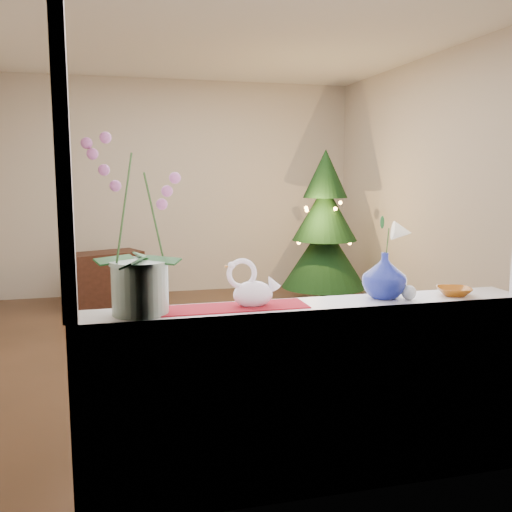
{
  "coord_description": "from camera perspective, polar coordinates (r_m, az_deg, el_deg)",
  "views": [
    {
      "loc": [
        -0.92,
        -4.87,
        1.53
      ],
      "look_at": [
        -0.01,
        -1.4,
        1.01
      ],
      "focal_mm": 40.0,
      "sensor_mm": 36.0,
      "label": 1
    }
  ],
  "objects": [
    {
      "name": "window_frame",
      "position": [
        2.57,
        6.44,
        11.96
      ],
      "size": [
        2.22,
        0.06,
        1.6
      ],
      "primitive_type": null,
      "color": "white",
      "rests_on": "windowsill"
    },
    {
      "name": "wall_back",
      "position": [
        7.43,
        -7.56,
        6.78
      ],
      "size": [
        4.5,
        0.1,
        2.7
      ],
      "primitive_type": "cube",
      "color": "beige",
      "rests_on": "ground"
    },
    {
      "name": "orchid_pot",
      "position": [
        2.51,
        -11.7,
        3.05
      ],
      "size": [
        0.3,
        0.3,
        0.78
      ],
      "primitive_type": null,
      "rotation": [
        0.0,
        0.0,
        -0.14
      ],
      "color": "white",
      "rests_on": "windowsill"
    },
    {
      "name": "window_apron",
      "position": [
        2.8,
        5.94,
        -14.75
      ],
      "size": [
        2.2,
        0.08,
        0.88
      ],
      "primitive_type": "cube",
      "color": "white",
      "rests_on": "ground"
    },
    {
      "name": "lily",
      "position": [
        2.85,
        12.87,
        2.95
      ],
      "size": [
        0.14,
        0.08,
        0.2
      ],
      "primitive_type": null,
      "color": "white",
      "rests_on": "blue_vase"
    },
    {
      "name": "ground",
      "position": [
        5.19,
        -3.81,
        -8.94
      ],
      "size": [
        5.0,
        5.0,
        0.0
      ],
      "primitive_type": "plane",
      "color": "#392617",
      "rests_on": "ground"
    },
    {
      "name": "side_table",
      "position": [
        6.84,
        -14.94,
        -2.26
      ],
      "size": [
        0.94,
        0.72,
        0.63
      ],
      "primitive_type": "cube",
      "rotation": [
        0.0,
        0.0,
        0.4
      ],
      "color": "black",
      "rests_on": "ground"
    },
    {
      "name": "xmas_tree",
      "position": [
        6.68,
        6.87,
        2.8
      ],
      "size": [
        1.18,
        1.18,
        1.81
      ],
      "primitive_type": null,
      "rotation": [
        0.0,
        0.0,
        -0.22
      ],
      "color": "black",
      "rests_on": "ground"
    },
    {
      "name": "windowsill",
      "position": [
        2.74,
        5.42,
        -5.13
      ],
      "size": [
        2.2,
        0.26,
        0.04
      ],
      "primitive_type": "cube",
      "color": "white",
      "rests_on": "window_apron"
    },
    {
      "name": "amber_dish",
      "position": [
        3.06,
        19.19,
        -3.41
      ],
      "size": [
        0.19,
        0.19,
        0.04
      ],
      "primitive_type": "imported",
      "rotation": [
        0.0,
        0.0,
        -0.35
      ],
      "color": "#994F10",
      "rests_on": "windowsill"
    },
    {
      "name": "blue_vase",
      "position": [
        2.88,
        12.73,
        -1.57
      ],
      "size": [
        0.3,
        0.3,
        0.26
      ],
      "primitive_type": "imported",
      "rotation": [
        0.0,
        0.0,
        0.24
      ],
      "color": "navy",
      "rests_on": "windowsill"
    },
    {
      "name": "runner",
      "position": [
        2.63,
        -2.42,
        -5.15
      ],
      "size": [
        0.7,
        0.2,
        0.01
      ],
      "primitive_type": "cube",
      "color": "maroon",
      "rests_on": "windowsill"
    },
    {
      "name": "wall_right",
      "position": [
        5.81,
        18.54,
        6.04
      ],
      "size": [
        0.1,
        5.0,
        2.7
      ],
      "primitive_type": "cube",
      "color": "beige",
      "rests_on": "ground"
    },
    {
      "name": "swan",
      "position": [
        2.63,
        -0.3,
        -2.81
      ],
      "size": [
        0.27,
        0.15,
        0.22
      ],
      "primitive_type": null,
      "rotation": [
        0.0,
        0.0,
        -0.15
      ],
      "color": "white",
      "rests_on": "windowsill"
    },
    {
      "name": "ceiling",
      "position": [
        5.09,
        -4.12,
        21.51
      ],
      "size": [
        5.0,
        5.0,
        0.0
      ],
      "primitive_type": "plane",
      "color": "white",
      "rests_on": "wall_back"
    },
    {
      "name": "paperweight",
      "position": [
        2.88,
        15.04,
        -3.55
      ],
      "size": [
        0.08,
        0.08,
        0.07
      ],
      "primitive_type": "sphere",
      "rotation": [
        0.0,
        0.0,
        0.19
      ],
      "color": "silver",
      "rests_on": "windowsill"
    },
    {
      "name": "wall_front",
      "position": [
        2.55,
        6.56,
        4.11
      ],
      "size": [
        4.5,
        0.1,
        2.7
      ],
      "primitive_type": "cube",
      "color": "beige",
      "rests_on": "ground"
    }
  ]
}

